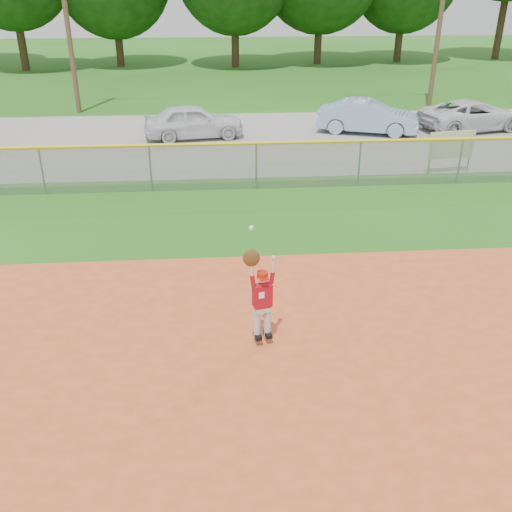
{
  "coord_description": "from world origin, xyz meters",
  "views": [
    {
      "loc": [
        -1.34,
        -7.46,
        6.23
      ],
      "look_at": [
        -0.55,
        2.87,
        1.1
      ],
      "focal_mm": 40.0,
      "sensor_mm": 36.0,
      "label": 1
    }
  ],
  "objects_px": {
    "ballplayer": "(261,294)",
    "sponsor_sign": "(451,146)",
    "car_white_b": "(472,115)",
    "car_white_a": "(194,121)",
    "car_blue": "(368,117)"
  },
  "relations": [
    {
      "from": "car_white_b",
      "to": "sponsor_sign",
      "type": "relative_size",
      "value": 2.79
    },
    {
      "from": "car_white_b",
      "to": "car_blue",
      "type": "bearing_deg",
      "value": 78.71
    },
    {
      "from": "car_white_b",
      "to": "ballplayer",
      "type": "distance_m",
      "value": 18.85
    },
    {
      "from": "car_white_a",
      "to": "ballplayer",
      "type": "distance_m",
      "value": 15.16
    },
    {
      "from": "car_white_a",
      "to": "car_blue",
      "type": "height_order",
      "value": "car_blue"
    },
    {
      "from": "car_white_a",
      "to": "sponsor_sign",
      "type": "height_order",
      "value": "sponsor_sign"
    },
    {
      "from": "car_white_a",
      "to": "ballplayer",
      "type": "height_order",
      "value": "ballplayer"
    },
    {
      "from": "car_blue",
      "to": "sponsor_sign",
      "type": "relative_size",
      "value": 2.56
    },
    {
      "from": "ballplayer",
      "to": "sponsor_sign",
      "type": "bearing_deg",
      "value": 52.78
    },
    {
      "from": "car_white_a",
      "to": "car_blue",
      "type": "distance_m",
      "value": 7.48
    },
    {
      "from": "car_white_a",
      "to": "car_white_b",
      "type": "distance_m",
      "value": 12.21
    },
    {
      "from": "car_white_a",
      "to": "sponsor_sign",
      "type": "distance_m",
      "value": 10.41
    },
    {
      "from": "car_blue",
      "to": "ballplayer",
      "type": "relative_size",
      "value": 1.88
    },
    {
      "from": "car_white_a",
      "to": "car_white_b",
      "type": "relative_size",
      "value": 0.88
    },
    {
      "from": "sponsor_sign",
      "to": "car_white_b",
      "type": "bearing_deg",
      "value": 60.63
    }
  ]
}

